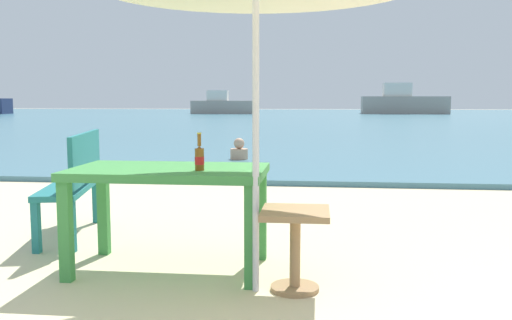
% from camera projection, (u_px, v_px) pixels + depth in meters
% --- Properties ---
extents(sea_water, '(120.00, 50.00, 0.08)m').
position_uv_depth(sea_water, '(313.00, 119.00, 32.64)').
color(sea_water, teal).
rests_on(sea_water, ground_plane).
extents(picnic_table_green, '(1.40, 0.80, 0.76)m').
position_uv_depth(picnic_table_green, '(169.00, 183.00, 4.04)').
color(picnic_table_green, '#3D8C42').
rests_on(picnic_table_green, ground_plane).
extents(beer_bottle_amber, '(0.07, 0.07, 0.26)m').
position_uv_depth(beer_bottle_amber, '(199.00, 157.00, 3.86)').
color(beer_bottle_amber, brown).
rests_on(beer_bottle_amber, picnic_table_green).
extents(side_table_wood, '(0.44, 0.44, 0.54)m').
position_uv_depth(side_table_wood, '(295.00, 238.00, 3.62)').
color(side_table_wood, '#9E7A51').
rests_on(side_table_wood, ground_plane).
extents(bench_teal_center, '(0.60, 1.25, 0.95)m').
position_uv_depth(bench_teal_center, '(76.00, 178.00, 5.05)').
color(bench_teal_center, '#237275').
rests_on(bench_teal_center, ground_plane).
extents(swimmer_person, '(0.34, 0.34, 0.41)m').
position_uv_depth(swimmer_person, '(239.00, 151.00, 10.77)').
color(swimmer_person, tan).
rests_on(swimmer_person, sea_water).
extents(boat_ferry, '(6.30, 1.72, 2.29)m').
position_uv_depth(boat_ferry, '(403.00, 103.00, 41.32)').
color(boat_ferry, gray).
rests_on(boat_ferry, sea_water).
extents(boat_cargo_ship, '(4.76, 1.30, 1.73)m').
position_uv_depth(boat_cargo_ship, '(223.00, 105.00, 41.36)').
color(boat_cargo_ship, gray).
rests_on(boat_cargo_ship, sea_water).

